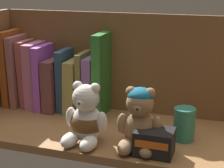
# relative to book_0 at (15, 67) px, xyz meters

# --- Properties ---
(shelf_board) EXTENTS (0.78, 0.30, 0.02)m
(shelf_board) POSITION_rel_book_0_xyz_m (0.37, -0.12, -0.12)
(shelf_board) COLOR olive
(shelf_board) RESTS_ON ground
(shelf_back_panel) EXTENTS (0.81, 0.01, 0.31)m
(shelf_back_panel) POSITION_rel_book_0_xyz_m (0.37, 0.04, 0.02)
(shelf_back_panel) COLOR brown
(shelf_back_panel) RESTS_ON ground
(book_0) EXTENTS (0.02, 0.14, 0.23)m
(book_0) POSITION_rel_book_0_xyz_m (0.00, 0.00, 0.00)
(book_0) COLOR #9D4B1D
(book_0) RESTS_ON shelf_board
(book_1) EXTENTS (0.02, 0.13, 0.21)m
(book_1) POSITION_rel_book_0_xyz_m (0.02, -0.00, -0.01)
(book_1) COLOR #965E5E
(book_1) RESTS_ON shelf_board
(book_2) EXTENTS (0.03, 0.10, 0.20)m
(book_2) POSITION_rel_book_0_xyz_m (0.05, -0.00, -0.01)
(book_2) COLOR #AF5858
(book_2) RESTS_ON shelf_board
(book_3) EXTENTS (0.03, 0.13, 0.20)m
(book_3) POSITION_rel_book_0_xyz_m (0.08, -0.00, -0.02)
(book_3) COLOR #B8678E
(book_3) RESTS_ON shelf_board
(book_4) EXTENTS (0.02, 0.15, 0.19)m
(book_4) POSITION_rel_book_0_xyz_m (0.11, -0.00, -0.02)
(book_4) COLOR #A44ECC
(book_4) RESTS_ON shelf_board
(book_5) EXTENTS (0.03, 0.15, 0.15)m
(book_5) POSITION_rel_book_0_xyz_m (0.14, -0.00, -0.04)
(book_5) COLOR brown
(book_5) RESTS_ON shelf_board
(book_6) EXTENTS (0.02, 0.11, 0.18)m
(book_6) POSITION_rel_book_0_xyz_m (0.18, 0.00, -0.02)
(book_6) COLOR navy
(book_6) RESTS_ON shelf_board
(book_7) EXTENTS (0.04, 0.13, 0.15)m
(book_7) POSITION_rel_book_0_xyz_m (0.21, 0.00, -0.04)
(book_7) COLOR olive
(book_7) RESTS_ON shelf_board
(book_8) EXTENTS (0.02, 0.12, 0.18)m
(book_8) POSITION_rel_book_0_xyz_m (0.24, -0.00, -0.03)
(book_8) COLOR olive
(book_8) RESTS_ON shelf_board
(book_9) EXTENTS (0.03, 0.12, 0.17)m
(book_9) POSITION_rel_book_0_xyz_m (0.26, 0.00, -0.03)
(book_9) COLOR #7E5690
(book_9) RESTS_ON shelf_board
(book_10) EXTENTS (0.03, 0.14, 0.24)m
(book_10) POSITION_rel_book_0_xyz_m (0.29, 0.00, 0.00)
(book_10) COLOR #2A6A28
(book_10) RESTS_ON shelf_board
(teddy_bear_larger) EXTENTS (0.11, 0.11, 0.15)m
(teddy_bear_larger) POSITION_rel_book_0_xyz_m (0.32, -0.20, -0.06)
(teddy_bear_larger) COLOR white
(teddy_bear_larger) RESTS_ON shelf_board
(teddy_bear_smaller) EXTENTS (0.11, 0.11, 0.15)m
(teddy_bear_smaller) POSITION_rel_book_0_xyz_m (0.45, -0.19, -0.05)
(teddy_bear_smaller) COLOR #93704C
(teddy_bear_smaller) RESTS_ON shelf_board
(pillar_candle) EXTENTS (0.05, 0.05, 0.08)m
(pillar_candle) POSITION_rel_book_0_xyz_m (0.54, -0.11, -0.07)
(pillar_candle) COLOR #2D7A66
(pillar_candle) RESTS_ON shelf_board
(small_product_box) EXTENTS (0.09, 0.07, 0.06)m
(small_product_box) POSITION_rel_book_0_xyz_m (0.49, -0.21, -0.09)
(small_product_box) COLOR black
(small_product_box) RESTS_ON shelf_board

